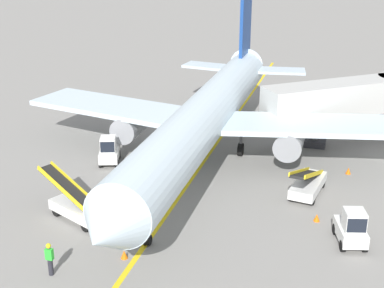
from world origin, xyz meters
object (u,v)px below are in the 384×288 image
(safety_cone_nose_right, at_px, (124,254))
(safety_cone_wingtip_right, at_px, (348,171))
(jet_bridge, at_px, (352,97))
(baggage_tug_by_cargo_door, at_px, (352,229))
(baggage_tug_near_wing, at_px, (109,151))
(ground_crew_marshaller, at_px, (50,258))
(belt_loader_aft_hold, at_px, (308,183))
(safety_cone_tail_area, at_px, (317,218))
(airliner, at_px, (207,115))
(safety_cone_wingtip_left, at_px, (193,136))
(belt_loader_forward_hold, at_px, (78,206))

(safety_cone_nose_right, bearing_deg, safety_cone_wingtip_right, 53.91)
(jet_bridge, height_order, safety_cone_wingtip_right, jet_bridge)
(baggage_tug_by_cargo_door, height_order, safety_cone_wingtip_right, baggage_tug_by_cargo_door)
(baggage_tug_near_wing, height_order, ground_crew_marshaller, baggage_tug_near_wing)
(baggage_tug_by_cargo_door, bearing_deg, safety_cone_wingtip_right, 92.71)
(belt_loader_aft_hold, height_order, safety_cone_tail_area, belt_loader_aft_hold)
(jet_bridge, height_order, ground_crew_marshaller, jet_bridge)
(baggage_tug_near_wing, bearing_deg, airliner, 23.27)
(safety_cone_nose_right, distance_m, safety_cone_wingtip_left, 17.54)
(baggage_tug_by_cargo_door, bearing_deg, safety_cone_tail_area, 133.67)
(belt_loader_aft_hold, distance_m, safety_cone_nose_right, 12.76)
(airliner, height_order, baggage_tug_by_cargo_door, airliner)
(safety_cone_wingtip_right, bearing_deg, baggage_tug_near_wing, -168.77)
(jet_bridge, height_order, safety_cone_wingtip_left, jet_bridge)
(safety_cone_nose_right, height_order, safety_cone_wingtip_left, same)
(safety_cone_wingtip_right, bearing_deg, belt_loader_aft_hold, -119.87)
(baggage_tug_by_cargo_door, distance_m, safety_cone_wingtip_left, 17.87)
(baggage_tug_near_wing, height_order, safety_cone_wingtip_left, baggage_tug_near_wing)
(safety_cone_tail_area, bearing_deg, belt_loader_aft_hold, 105.33)
(baggage_tug_near_wing, distance_m, safety_cone_wingtip_left, 7.82)
(baggage_tug_near_wing, xyz_separation_m, baggage_tug_by_cargo_door, (16.71, -6.06, 0.00))
(safety_cone_nose_right, bearing_deg, ground_crew_marshaller, -139.57)
(safety_cone_wingtip_right, bearing_deg, belt_loader_forward_hold, -142.44)
(safety_cone_wingtip_right, bearing_deg, ground_crew_marshaller, -128.38)
(baggage_tug_near_wing, distance_m, belt_loader_aft_hold, 13.96)
(safety_cone_tail_area, bearing_deg, baggage_tug_by_cargo_door, -46.33)
(airliner, xyz_separation_m, safety_cone_wingtip_right, (9.88, 0.48, -3.20))
(ground_crew_marshaller, bearing_deg, safety_cone_wingtip_left, 87.60)
(baggage_tug_by_cargo_door, xyz_separation_m, safety_cone_nose_right, (-10.69, -4.77, -0.71))
(safety_cone_wingtip_left, height_order, safety_cone_tail_area, same)
(jet_bridge, distance_m, baggage_tug_by_cargo_door, 16.23)
(ground_crew_marshaller, xyz_separation_m, safety_cone_tail_area, (11.53, 9.06, -0.69))
(ground_crew_marshaller, distance_m, safety_cone_tail_area, 14.68)
(airliner, bearing_deg, baggage_tug_near_wing, -156.73)
(baggage_tug_by_cargo_door, xyz_separation_m, safety_cone_tail_area, (-1.89, 1.98, -0.71))
(belt_loader_forward_hold, relative_size, safety_cone_wingtip_left, 11.56)
(belt_loader_forward_hold, height_order, safety_cone_tail_area, belt_loader_forward_hold)
(baggage_tug_by_cargo_door, height_order, belt_loader_aft_hold, belt_loader_aft_hold)
(jet_bridge, relative_size, safety_cone_tail_area, 26.16)
(baggage_tug_near_wing, relative_size, safety_cone_wingtip_right, 6.13)
(safety_cone_wingtip_left, bearing_deg, belt_loader_aft_hold, -37.21)
(jet_bridge, distance_m, safety_cone_tail_area, 14.45)
(safety_cone_wingtip_left, bearing_deg, safety_cone_tail_area, -44.99)
(safety_cone_nose_right, bearing_deg, safety_cone_wingtip_left, 96.21)
(ground_crew_marshaller, height_order, safety_cone_tail_area, ground_crew_marshaller)
(belt_loader_aft_hold, relative_size, safety_cone_wingtip_right, 11.67)
(belt_loader_forward_hold, relative_size, ground_crew_marshaller, 2.99)
(belt_loader_aft_hold, xyz_separation_m, safety_cone_tail_area, (0.89, -3.25, -0.56))
(safety_cone_wingtip_right, bearing_deg, airliner, -177.20)
(airliner, height_order, baggage_tug_near_wing, airliner)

